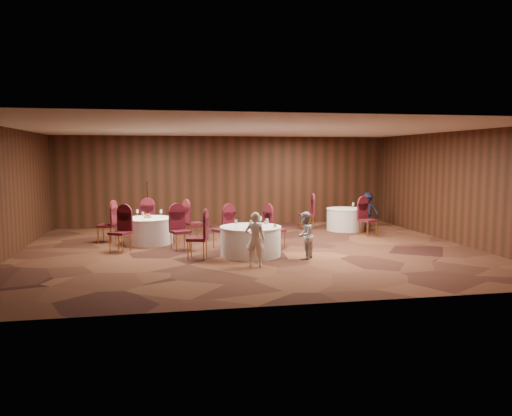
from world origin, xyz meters
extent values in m
plane|color=black|center=(0.00, 0.00, 0.00)|extent=(12.00, 12.00, 0.00)
plane|color=silver|center=(0.00, 0.00, 3.20)|extent=(12.00, 12.00, 0.00)
plane|color=black|center=(0.00, 5.00, 1.60)|extent=(12.00, 0.00, 12.00)
plane|color=black|center=(0.00, -5.00, 1.60)|extent=(12.00, 0.00, 12.00)
plane|color=black|center=(-6.00, 0.00, 1.60)|extent=(0.00, 10.00, 10.00)
plane|color=black|center=(6.00, 0.00, 1.60)|extent=(0.00, 10.00, 10.00)
cylinder|color=silver|center=(-0.12, -0.76, 0.36)|extent=(1.50, 1.50, 0.72)
cylinder|color=silver|center=(-0.12, -0.76, 0.72)|extent=(1.53, 1.53, 0.03)
cylinder|color=silver|center=(-2.69, 1.48, 0.36)|extent=(1.38, 1.38, 0.72)
cylinder|color=silver|center=(-2.69, 1.48, 0.72)|extent=(1.40, 1.40, 0.03)
cylinder|color=silver|center=(3.78, 2.88, 0.36)|extent=(1.25, 1.25, 0.72)
cylinder|color=silver|center=(3.78, 2.88, 0.72)|extent=(1.27, 1.27, 0.03)
cylinder|color=silver|center=(0.26, -0.95, 0.74)|extent=(0.06, 0.06, 0.01)
cylinder|color=silver|center=(0.26, -0.95, 0.80)|extent=(0.01, 0.01, 0.11)
cone|color=silver|center=(0.26, -0.95, 0.91)|extent=(0.08, 0.08, 0.10)
cylinder|color=silver|center=(-0.19, -1.21, 0.74)|extent=(0.06, 0.06, 0.01)
cylinder|color=silver|center=(-0.19, -1.21, 0.80)|extent=(0.01, 0.01, 0.11)
cone|color=silver|center=(-0.19, -1.21, 0.91)|extent=(0.08, 0.08, 0.10)
cylinder|color=silver|center=(-0.53, -1.01, 0.74)|extent=(0.06, 0.06, 0.01)
cylinder|color=silver|center=(-0.53, -1.01, 0.80)|extent=(0.01, 0.01, 0.11)
cone|color=silver|center=(-0.53, -1.01, 0.91)|extent=(0.08, 0.08, 0.10)
cylinder|color=silver|center=(0.19, -0.47, 0.74)|extent=(0.06, 0.06, 0.01)
cylinder|color=silver|center=(0.19, -0.47, 0.80)|extent=(0.01, 0.01, 0.11)
cone|color=silver|center=(0.19, -0.47, 0.91)|extent=(0.08, 0.08, 0.10)
cylinder|color=white|center=(-0.09, -1.30, 0.75)|extent=(0.15, 0.15, 0.01)
sphere|color=#9E6B33|center=(-0.09, -1.30, 0.79)|extent=(0.08, 0.08, 0.08)
cylinder|color=white|center=(0.46, -0.99, 0.75)|extent=(0.15, 0.15, 0.01)
sphere|color=#9E6B33|center=(0.46, -0.99, 0.79)|extent=(0.08, 0.08, 0.08)
cylinder|color=white|center=(0.33, -0.40, 0.75)|extent=(0.15, 0.15, 0.01)
sphere|color=#9E6B33|center=(0.33, -0.40, 0.79)|extent=(0.08, 0.08, 0.08)
cylinder|color=silver|center=(-2.32, 1.66, 0.74)|extent=(0.06, 0.06, 0.01)
cylinder|color=silver|center=(-2.32, 1.66, 0.80)|extent=(0.01, 0.01, 0.11)
cone|color=silver|center=(-2.32, 1.66, 0.91)|extent=(0.08, 0.08, 0.10)
cylinder|color=silver|center=(-3.00, 1.82, 0.74)|extent=(0.06, 0.06, 0.01)
cylinder|color=silver|center=(-3.00, 1.82, 0.80)|extent=(0.01, 0.01, 0.11)
cone|color=silver|center=(-3.00, 1.82, 0.91)|extent=(0.08, 0.08, 0.10)
cylinder|color=silver|center=(-2.81, 1.05, 0.74)|extent=(0.06, 0.06, 0.01)
cylinder|color=silver|center=(-2.81, 1.05, 0.80)|extent=(0.01, 0.01, 0.11)
cone|color=silver|center=(-2.81, 1.05, 0.91)|extent=(0.08, 0.08, 0.10)
cylinder|color=brown|center=(-2.69, 1.48, 0.77)|extent=(0.22, 0.22, 0.06)
sphere|color=#9E6B33|center=(-2.72, 1.50, 0.83)|extent=(0.07, 0.07, 0.07)
sphere|color=#9E6B33|center=(-2.65, 1.46, 0.83)|extent=(0.07, 0.07, 0.07)
cylinder|color=silver|center=(3.95, 2.63, 0.74)|extent=(0.06, 0.06, 0.01)
cylinder|color=silver|center=(3.95, 2.63, 0.80)|extent=(0.01, 0.01, 0.11)
cone|color=silver|center=(3.95, 2.63, 0.91)|extent=(0.08, 0.08, 0.10)
cylinder|color=black|center=(-2.76, 3.91, 0.01)|extent=(0.24, 0.24, 0.02)
cylinder|color=black|center=(-2.76, 3.91, 0.84)|extent=(0.02, 0.02, 1.64)
cylinder|color=black|center=(-2.76, 3.96, 1.63)|extent=(0.04, 0.12, 0.04)
imported|color=silver|center=(-0.24, -2.02, 0.63)|extent=(0.53, 0.43, 1.25)
imported|color=#AFAFB4|center=(1.09, -1.42, 0.58)|extent=(0.69, 0.71, 1.16)
imported|color=black|center=(4.87, 3.57, 0.61)|extent=(0.90, 0.81, 1.21)
camera|label=1|loc=(-2.29, -12.92, 2.50)|focal=35.00mm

